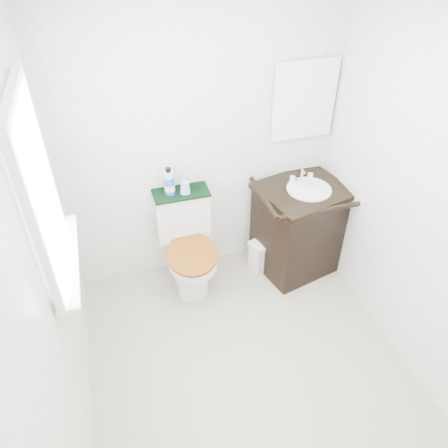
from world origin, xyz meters
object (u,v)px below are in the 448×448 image
trash_bin (262,255)px  cup (185,187)px  toilet (187,249)px  mouthwash_bottle (169,182)px  vanity (299,226)px

trash_bin → cup: 0.99m
toilet → trash_bin: 0.69m
mouthwash_bottle → cup: 0.13m
toilet → cup: cup is taller
mouthwash_bottle → cup: bearing=-13.0°
vanity → cup: 1.07m
trash_bin → mouthwash_bottle: (-0.74, 0.16, 0.80)m
toilet → mouthwash_bottle: mouthwash_bottle is taller
toilet → vanity: bearing=-3.7°
toilet → cup: bearing=72.2°
mouthwash_bottle → toilet: bearing=-57.0°
mouthwash_bottle → cup: (0.12, -0.03, -0.05)m
toilet → cup: size_ratio=8.43×
toilet → vanity: size_ratio=0.91×
trash_bin → cup: size_ratio=3.05×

